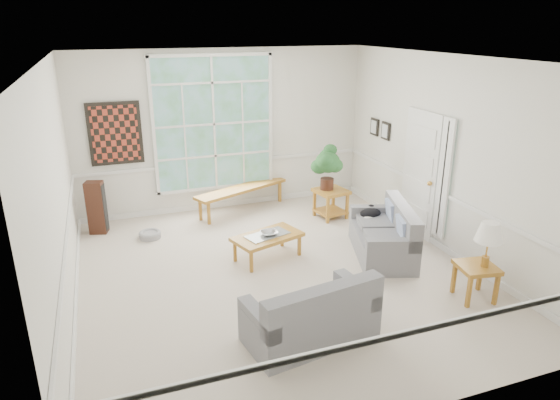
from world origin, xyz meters
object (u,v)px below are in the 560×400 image
Objects in this scene: coffee_table at (267,247)px; side_table at (475,282)px; end_table at (331,204)px; loveseat_right at (383,231)px; loveseat_front at (310,308)px.

coffee_table is 2.15× the size of side_table.
end_table reaches higher than coffee_table.
loveseat_right reaches higher than end_table.
loveseat_right is at bearing -88.04° from end_table.
loveseat_front is at bearing -178.18° from side_table.
side_table is at bearing -6.96° from loveseat_front.
loveseat_front is 3.02× the size of side_table.
loveseat_front is 2.70× the size of end_table.
coffee_table is at bearing -177.90° from loveseat_right.
loveseat_right is 2.79× the size of end_table.
end_table reaches higher than side_table.
loveseat_front reaches higher than side_table.
loveseat_right reaches higher than coffee_table.
loveseat_right is at bearing -34.02° from coffee_table.
end_table is (1.64, 1.22, 0.08)m from coffee_table.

